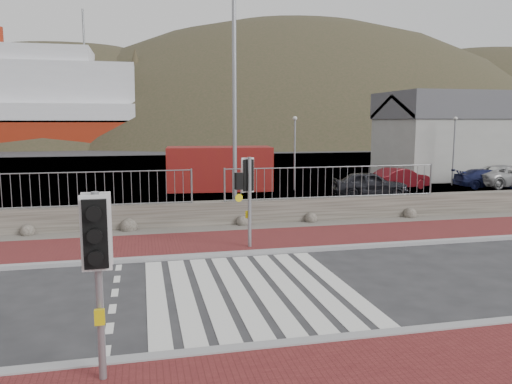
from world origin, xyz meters
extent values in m
plane|color=#28282B|center=(0.00, 0.00, 0.00)|extent=(220.00, 220.00, 0.00)
cube|color=maroon|center=(0.00, 4.50, 0.04)|extent=(40.00, 3.00, 0.08)
cube|color=gray|center=(0.00, -3.00, 0.05)|extent=(40.00, 0.25, 0.12)
cube|color=gray|center=(0.00, 3.00, 0.05)|extent=(40.00, 0.25, 0.12)
cube|color=silver|center=(-2.10, 0.00, 0.01)|extent=(0.42, 5.60, 0.01)
cube|color=silver|center=(-1.50, 0.00, 0.01)|extent=(0.42, 5.60, 0.01)
cube|color=silver|center=(-0.90, 0.00, 0.01)|extent=(0.42, 5.60, 0.01)
cube|color=silver|center=(-0.30, 0.00, 0.01)|extent=(0.42, 5.60, 0.01)
cube|color=silver|center=(0.30, 0.00, 0.01)|extent=(0.42, 5.60, 0.01)
cube|color=silver|center=(0.90, 0.00, 0.01)|extent=(0.42, 5.60, 0.01)
cube|color=silver|center=(1.50, 0.00, 0.01)|extent=(0.42, 5.60, 0.01)
cube|color=silver|center=(2.10, 0.00, 0.01)|extent=(0.42, 5.60, 0.01)
cube|color=#59544C|center=(0.00, 6.50, 0.03)|extent=(40.00, 1.50, 0.06)
cube|color=#4B463D|center=(0.00, 7.30, 0.45)|extent=(40.00, 0.60, 0.90)
cylinder|color=gray|center=(-4.80, 7.15, 2.10)|extent=(8.40, 0.04, 0.04)
cylinder|color=gray|center=(-0.60, 7.15, 1.50)|extent=(0.07, 0.07, 1.20)
cylinder|color=gray|center=(4.80, 7.15, 2.10)|extent=(8.40, 0.04, 0.04)
cylinder|color=gray|center=(0.60, 7.15, 1.50)|extent=(0.07, 0.07, 1.20)
cylinder|color=gray|center=(9.00, 7.15, 1.50)|extent=(0.07, 0.07, 1.20)
cube|color=#4C4C4F|center=(0.00, 27.90, 0.00)|extent=(120.00, 40.00, 0.50)
cube|color=#3F4C54|center=(0.00, 62.90, 0.00)|extent=(220.00, 50.00, 0.05)
cube|color=silver|center=(-18.00, 67.90, 9.00)|extent=(30.00, 12.00, 6.00)
cube|color=silver|center=(-18.00, 67.90, 13.00)|extent=(18.00, 10.00, 2.50)
cylinder|color=gray|center=(-10.00, 67.90, 17.00)|extent=(0.30, 0.30, 6.00)
cube|color=#9E9E99|center=(20.00, 19.90, 2.00)|extent=(12.00, 6.00, 4.00)
cube|color=#4C4C51|center=(20.00, 19.90, 4.90)|extent=(12.20, 6.20, 1.80)
ellipsoid|color=#2D301D|center=(-15.00, 87.90, -20.00)|extent=(106.40, 68.40, 76.00)
ellipsoid|color=#2D301D|center=(30.00, 87.90, -26.00)|extent=(140.00, 90.00, 100.00)
ellipsoid|color=#2D301D|center=(75.00, 87.90, -20.00)|extent=(112.00, 72.00, 80.00)
cylinder|color=gray|center=(-2.97, -3.51, 1.42)|extent=(0.11, 0.11, 2.85)
cube|color=gold|center=(-2.97, -3.51, 1.07)|extent=(0.14, 0.08, 0.22)
cube|color=black|center=(-2.97, -3.51, 2.29)|extent=(0.41, 0.25, 1.07)
sphere|color=red|center=(-2.97, -3.51, 2.59)|extent=(0.15, 0.15, 0.15)
cylinder|color=gray|center=(0.78, 3.64, 1.39)|extent=(0.11, 0.11, 2.78)
cube|color=gold|center=(0.78, 3.64, 1.04)|extent=(0.15, 0.11, 0.22)
cube|color=black|center=(0.78, 3.64, 2.23)|extent=(0.44, 0.32, 1.04)
sphere|color=#0CE53F|center=(0.78, 3.64, 1.94)|extent=(0.15, 0.15, 0.15)
cube|color=black|center=(0.44, 3.56, 2.08)|extent=(0.25, 0.20, 0.50)
cylinder|color=gray|center=(1.16, 8.10, 4.56)|extent=(0.16, 0.16, 9.11)
cube|color=maroon|center=(1.93, 17.03, 1.21)|extent=(6.02, 2.98, 2.42)
imported|color=black|center=(9.06, 12.71, 0.65)|extent=(4.03, 2.26, 1.30)
imported|color=#4F0B10|center=(11.97, 14.97, 0.61)|extent=(3.91, 2.29, 1.22)
imported|color=#13183E|center=(17.20, 14.31, 0.55)|extent=(3.96, 2.06, 1.10)
imported|color=#A5A5A5|center=(18.66, 14.47, 0.64)|extent=(4.85, 2.65, 1.29)
camera|label=1|loc=(-2.31, -10.70, 3.81)|focal=35.00mm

